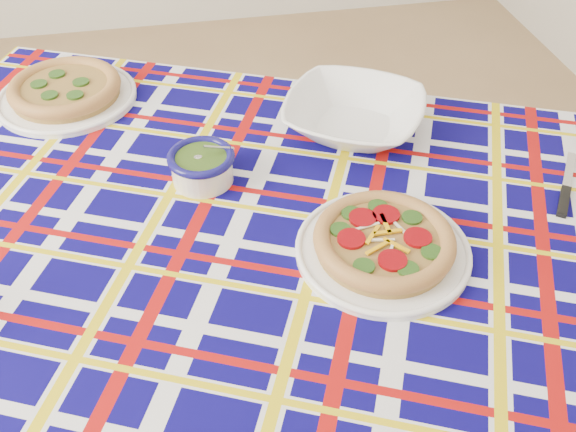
{
  "coord_description": "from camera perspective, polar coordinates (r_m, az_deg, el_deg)",
  "views": [
    {
      "loc": [
        0.26,
        -1.11,
        1.44
      ],
      "look_at": [
        0.41,
        -0.34,
        0.74
      ],
      "focal_mm": 40.0,
      "sensor_mm": 36.0,
      "label": 1
    }
  ],
  "objects": [
    {
      "name": "floor",
      "position": [
        1.83,
        -15.01,
        -11.86
      ],
      "size": [
        4.0,
        4.0,
        0.0
      ],
      "primitive_type": "plane",
      "color": "#94724C",
      "rests_on": "ground"
    },
    {
      "name": "dining_table",
      "position": [
        1.11,
        -0.71,
        -4.06
      ],
      "size": [
        1.77,
        1.48,
        0.71
      ],
      "rotation": [
        0.0,
        0.0,
        -0.42
      ],
      "color": "brown",
      "rests_on": "floor"
    },
    {
      "name": "tablecloth",
      "position": [
        1.09,
        -0.72,
        -3.21
      ],
      "size": [
        1.81,
        1.52,
        0.1
      ],
      "primitive_type": null,
      "rotation": [
        0.0,
        0.0,
        -0.42
      ],
      "color": "#090452",
      "rests_on": "dining_table"
    },
    {
      "name": "main_focaccia_plate",
      "position": [
        1.01,
        8.53,
        -2.2
      ],
      "size": [
        0.37,
        0.37,
        0.06
      ],
      "primitive_type": null,
      "rotation": [
        0.0,
        0.0,
        -0.35
      ],
      "color": "olive",
      "rests_on": "tablecloth"
    },
    {
      "name": "pesto_bowl",
      "position": [
        1.14,
        -7.68,
        4.59
      ],
      "size": [
        0.16,
        0.16,
        0.07
      ],
      "primitive_type": null,
      "rotation": [
        0.0,
        0.0,
        -0.44
      ],
      "color": "#253E10",
      "rests_on": "tablecloth"
    },
    {
      "name": "serving_bowl",
      "position": [
        1.27,
        5.89,
        8.89
      ],
      "size": [
        0.37,
        0.37,
        0.07
      ],
      "primitive_type": "imported",
      "rotation": [
        0.0,
        0.0,
        -0.53
      ],
      "color": "white",
      "rests_on": "tablecloth"
    },
    {
      "name": "second_focaccia_plate",
      "position": [
        1.44,
        -19.2,
        10.62
      ],
      "size": [
        0.41,
        0.41,
        0.05
      ],
      "primitive_type": null,
      "rotation": [
        0.0,
        0.0,
        -0.56
      ],
      "color": "olive",
      "rests_on": "tablecloth"
    },
    {
      "name": "table_knife",
      "position": [
        1.27,
        23.71,
        3.62
      ],
      "size": [
        0.13,
        0.18,
        0.01
      ],
      "primitive_type": null,
      "rotation": [
        0.0,
        0.0,
        0.97
      ],
      "color": "silver",
      "rests_on": "tablecloth"
    }
  ]
}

